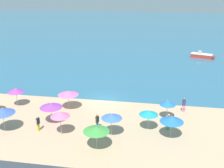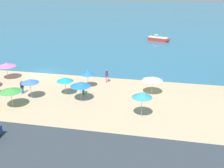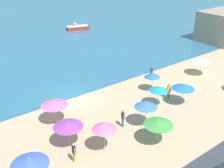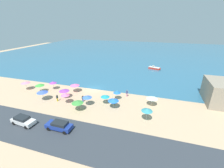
# 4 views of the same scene
# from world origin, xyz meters

# --- Properties ---
(ground_plane) EXTENTS (160.00, 160.00, 0.00)m
(ground_plane) POSITION_xyz_m (0.00, 0.00, 0.00)
(ground_plane) COLOR tan
(sea) EXTENTS (150.00, 110.00, 0.05)m
(sea) POSITION_xyz_m (0.00, 55.00, 0.03)
(sea) COLOR #2F6686
(sea) RESTS_ON ground_plane
(beach_umbrella_1) EXTENTS (1.89, 1.89, 2.61)m
(beach_umbrella_1) POSITION_xyz_m (-2.63, -9.01, 2.27)
(beach_umbrella_1) COLOR #B2B2B7
(beach_umbrella_1) RESTS_ON ground_plane
(beach_umbrella_2) EXTENTS (2.27, 2.27, 2.30)m
(beach_umbrella_2) POSITION_xyz_m (8.00, -7.77, 1.98)
(beach_umbrella_2) COLOR #B2B2B7
(beach_umbrella_2) RESTS_ON ground_plane
(beach_umbrella_3) EXTENTS (2.42, 2.42, 2.28)m
(beach_umbrella_3) POSITION_xyz_m (-3.74, -3.08, 2.00)
(beach_umbrella_3) COLOR #B2B2B7
(beach_umbrella_3) RESTS_ON ground_plane
(beach_umbrella_4) EXTENTS (2.03, 2.03, 2.40)m
(beach_umbrella_4) POSITION_xyz_m (2.31, -8.35, 2.11)
(beach_umbrella_4) COLOR #B2B2B7
(beach_umbrella_4) RESTS_ON ground_plane
(beach_umbrella_5) EXTENTS (2.47, 2.47, 2.51)m
(beach_umbrella_5) POSITION_xyz_m (-8.56, -9.17, 2.19)
(beach_umbrella_5) COLOR #B2B2B7
(beach_umbrella_5) RESTS_ON ground_plane
(beach_umbrella_7) EXTENTS (2.38, 2.38, 2.26)m
(beach_umbrella_7) POSITION_xyz_m (-4.45, -6.74, 1.99)
(beach_umbrella_7) COLOR #B2B2B7
(beach_umbrella_7) RESTS_ON ground_plane
(beach_umbrella_8) EXTENTS (1.95, 1.95, 2.34)m
(beach_umbrella_8) POSITION_xyz_m (-10.18, -3.33, 2.03)
(beach_umbrella_8) COLOR #B2B2B7
(beach_umbrella_8) RESTS_ON ground_plane
(beach_umbrella_9) EXTENTS (1.93, 1.93, 2.22)m
(beach_umbrella_9) POSITION_xyz_m (5.77, -6.56, 1.92)
(beach_umbrella_9) COLOR #B2B2B7
(beach_umbrella_9) RESTS_ON ground_plane
(beach_umbrella_11) EXTENTS (1.72, 1.72, 2.26)m
(beach_umbrella_11) POSITION_xyz_m (7.69, -3.80, 1.92)
(beach_umbrella_11) COLOR #B2B2B7
(beach_umbrella_11) RESTS_ON ground_plane
(beach_umbrella_13) EXTENTS (2.39, 2.39, 2.21)m
(beach_umbrella_13) POSITION_xyz_m (1.34, -10.80, 1.95)
(beach_umbrella_13) COLOR #B2B2B7
(beach_umbrella_13) RESTS_ON ground_plane
(bather_0) EXTENTS (0.54, 0.34, 1.74)m
(bather_0) POSITION_xyz_m (7.79, -6.17, 0.97)
(bather_0) COLOR #37A95E
(bather_0) RESTS_ON ground_plane
(bather_1) EXTENTS (0.35, 0.53, 1.66)m
(bather_1) POSITION_xyz_m (0.64, -7.29, 0.93)
(bather_1) COLOR #3D57BE
(bather_1) RESTS_ON ground_plane
(bather_2) EXTENTS (0.30, 0.56, 1.69)m
(bather_2) POSITION_xyz_m (-5.14, -8.70, 0.95)
(bather_2) COLOR gold
(bather_2) RESTS_ON ground_plane
(bather_3) EXTENTS (0.56, 0.28, 1.78)m
(bather_3) POSITION_xyz_m (9.63, -1.73, 1.00)
(bather_3) COLOR pink
(bather_3) RESTS_ON ground_plane
(skiff_nearshore) EXTENTS (4.64, 2.76, 1.28)m
(skiff_nearshore) POSITION_xyz_m (14.97, 23.99, 0.47)
(skiff_nearshore) COLOR red
(skiff_nearshore) RESTS_ON sea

